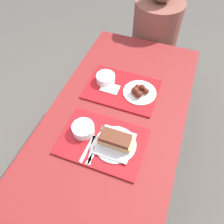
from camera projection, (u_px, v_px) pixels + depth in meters
name	position (u px, v px, depth m)	size (l,w,h in m)	color
ground_plane	(113.00, 171.00, 1.85)	(12.00, 12.00, 0.00)	#4C4742
picnic_table	(113.00, 131.00, 1.34)	(0.79, 1.67, 0.73)	maroon
picnic_bench_far	(150.00, 58.00, 2.13)	(0.75, 0.28, 0.48)	maroon
tray_near	(103.00, 141.00, 1.18)	(0.45, 0.32, 0.01)	#B21419
tray_far	(122.00, 89.00, 1.41)	(0.45, 0.32, 0.01)	#B21419
bowl_coleslaw_near	(83.00, 129.00, 1.19)	(0.12, 0.12, 0.05)	silver
brisket_sandwich_plate	(115.00, 142.00, 1.14)	(0.22, 0.22, 0.08)	white
plastic_fork_near	(92.00, 150.00, 1.14)	(0.05, 0.17, 0.00)	white
plastic_knife_near	(95.00, 151.00, 1.14)	(0.04, 0.17, 0.00)	white
plastic_spoon_near	(88.00, 148.00, 1.15)	(0.02, 0.17, 0.00)	white
condiment_packet	(104.00, 129.00, 1.22)	(0.04, 0.03, 0.01)	#3F3F47
bowl_coleslaw_far	(106.00, 78.00, 1.43)	(0.12, 0.12, 0.05)	silver
wings_plate_far	(139.00, 92.00, 1.37)	(0.21, 0.21, 0.06)	white
napkin_far	(110.00, 88.00, 1.40)	(0.11, 0.08, 0.01)	white
person_seated_across	(157.00, 25.00, 1.85)	(0.40, 0.40, 0.66)	brown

